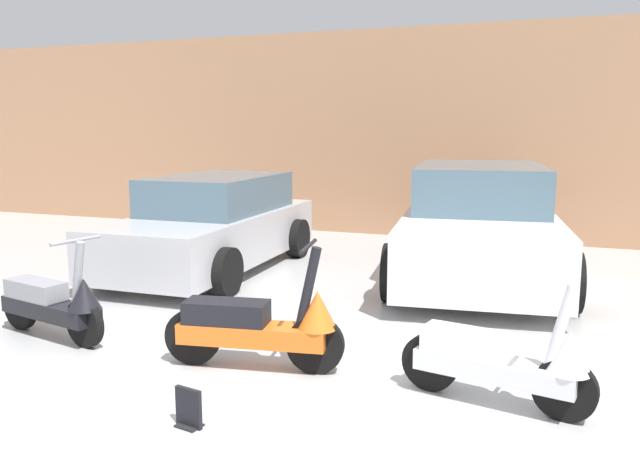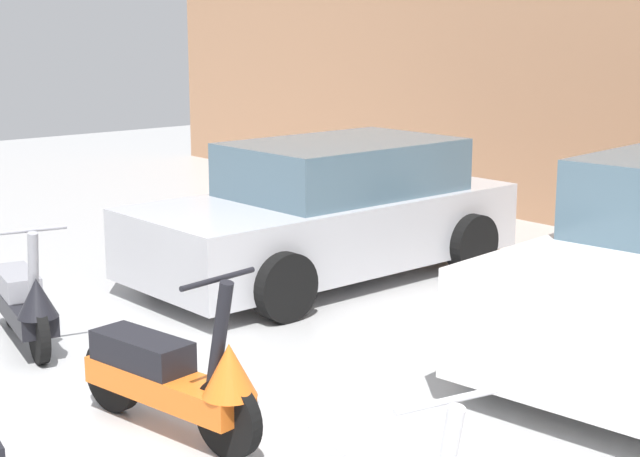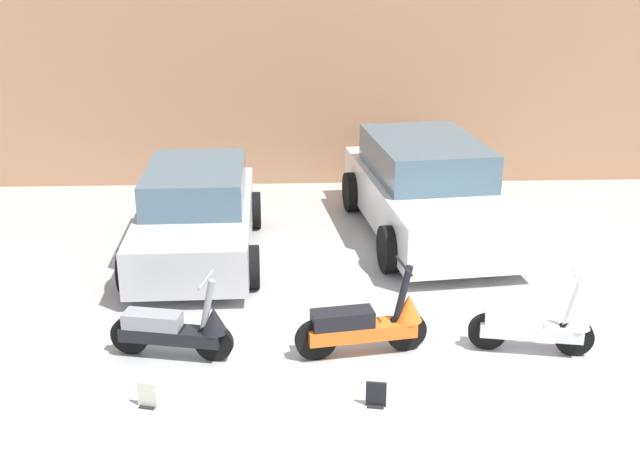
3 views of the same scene
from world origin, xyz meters
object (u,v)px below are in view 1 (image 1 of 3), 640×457
Objects in this scene: scooter_front_right at (261,325)px; car_rear_left at (213,225)px; scooter_front_left at (54,302)px; car_rear_center at (479,224)px; placard_near_right_scooter at (189,410)px; scooter_front_center at (503,360)px.

car_rear_left is at bearing 116.06° from scooter_front_right.
scooter_front_left is 0.31× the size of car_rear_center.
scooter_front_center is at bearing 28.31° from placard_near_right_scooter.
scooter_front_left is 1.02× the size of scooter_front_center.
car_rear_left reaches higher than placard_near_right_scooter.
scooter_front_center is at bearing 1.98° from car_rear_center.
scooter_front_right is 1.07m from placard_near_right_scooter.
scooter_front_left is 5.04m from car_rear_center.
car_rear_center reaches higher than scooter_front_left.
scooter_front_left is 5.24× the size of placard_near_right_scooter.
scooter_front_center is at bearing 51.27° from car_rear_left.
car_rear_center reaches higher than placard_near_right_scooter.
car_rear_center is (3.34, 3.76, 0.35)m from scooter_front_left.
placard_near_right_scooter is at bearing -21.60° from car_rear_center.
scooter_front_right is at bearing 11.58° from scooter_front_left.
car_rear_center is at bearing 100.96° from car_rear_left.
scooter_front_right is 0.33× the size of car_rear_center.
car_rear_center is at bearing 109.87° from scooter_front_center.
scooter_front_left is 2.32m from placard_near_right_scooter.
scooter_front_left reaches higher than placard_near_right_scooter.
scooter_front_right is at bearing -25.29° from car_rear_center.
car_rear_left is (-0.09, 3.02, 0.26)m from scooter_front_left.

